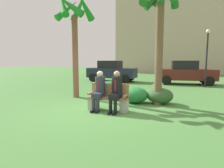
{
  "coord_description": "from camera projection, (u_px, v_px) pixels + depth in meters",
  "views": [
    {
      "loc": [
        2.55,
        -5.67,
        1.66
      ],
      "look_at": [
        0.3,
        0.53,
        0.85
      ],
      "focal_mm": 30.15,
      "sensor_mm": 36.0,
      "label": 1
    }
  ],
  "objects": [
    {
      "name": "parked_car_far",
      "position": [
        186.0,
        72.0,
        13.41
      ],
      "size": [
        4.06,
        2.09,
        1.68
      ],
      "color": "#591E19",
      "rests_on": "ground"
    },
    {
      "name": "shrub_near_bench",
      "position": [
        160.0,
        96.0,
        7.33
      ],
      "size": [
        1.01,
        0.93,
        0.63
      ],
      "primitive_type": "ellipsoid",
      "color": "#33582D",
      "rests_on": "ground"
    },
    {
      "name": "building_backdrop",
      "position": [
        173.0,
        24.0,
        27.11
      ],
      "size": [
        16.01,
        6.96,
        13.96
      ],
      "color": "#C0A794",
      "rests_on": "ground"
    },
    {
      "name": "seated_man_right",
      "position": [
        116.0,
        89.0,
        6.12
      ],
      "size": [
        0.34,
        0.72,
        1.34
      ],
      "color": "black",
      "rests_on": "ground"
    },
    {
      "name": "street_lamp",
      "position": [
        207.0,
        52.0,
        11.74
      ],
      "size": [
        0.24,
        0.24,
        3.6
      ],
      "color": "black",
      "rests_on": "ground"
    },
    {
      "name": "palm_tree_short",
      "position": [
        160.0,
        10.0,
        6.79
      ],
      "size": [
        1.46,
        1.57,
        4.81
      ],
      "color": "brown",
      "rests_on": "ground"
    },
    {
      "name": "seated_man_left",
      "position": [
        99.0,
        88.0,
        6.32
      ],
      "size": [
        0.34,
        0.72,
        1.33
      ],
      "color": "#2D3342",
      "rests_on": "ground"
    },
    {
      "name": "ground_plane",
      "position": [
        98.0,
        110.0,
        6.35
      ],
      "size": [
        80.0,
        80.0,
        0.0
      ],
      "primitive_type": "plane",
      "color": "#477D3B"
    },
    {
      "name": "palm_tree_tall",
      "position": [
        73.0,
        20.0,
        8.22
      ],
      "size": [
        1.68,
        1.77,
        4.81
      ],
      "color": "brown",
      "rests_on": "ground"
    },
    {
      "name": "parked_car_near",
      "position": [
        112.0,
        71.0,
        15.31
      ],
      "size": [
        3.93,
        1.76,
        1.68
      ],
      "color": "#1E2338",
      "rests_on": "ground"
    },
    {
      "name": "shrub_mid_lawn",
      "position": [
        110.0,
        89.0,
        8.87
      ],
      "size": [
        1.15,
        1.05,
        0.72
      ],
      "primitive_type": "ellipsoid",
      "color": "#1C7235",
      "rests_on": "ground"
    },
    {
      "name": "shrub_far_lawn",
      "position": [
        135.0,
        95.0,
        7.48
      ],
      "size": [
        1.01,
        0.92,
        0.63
      ],
      "primitive_type": "ellipsoid",
      "color": "#247637",
      "rests_on": "ground"
    },
    {
      "name": "park_bench",
      "position": [
        108.0,
        98.0,
        6.37
      ],
      "size": [
        1.34,
        0.44,
        0.9
      ],
      "color": "#99754C",
      "rests_on": "ground"
    }
  ]
}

